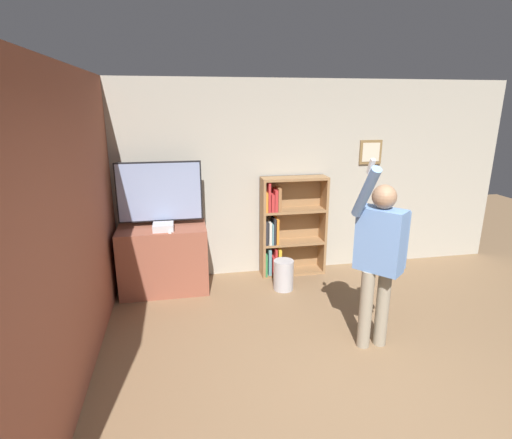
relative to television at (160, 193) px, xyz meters
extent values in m
plane|color=#846647|center=(1.70, -2.87, -1.29)|extent=(14.00, 14.00, 0.00)
cube|color=#B2AD9E|center=(1.70, 0.32, 0.06)|extent=(6.63, 0.06, 2.70)
cube|color=olive|center=(2.96, 0.27, 0.42)|extent=(0.33, 0.02, 0.34)
cube|color=beige|center=(2.96, 0.26, 0.42)|extent=(0.26, 0.01, 0.27)
cube|color=#93513D|center=(-0.65, -1.29, 0.06)|extent=(0.06, 4.76, 2.70)
cube|color=#93513D|center=(0.00, -0.07, -0.86)|extent=(1.11, 0.64, 0.86)
cylinder|color=black|center=(0.00, 0.00, -0.41)|extent=(0.22, 0.22, 0.03)
cylinder|color=black|center=(0.00, 0.00, -0.37)|extent=(0.06, 0.06, 0.05)
cube|color=black|center=(0.00, 0.00, 0.02)|extent=(1.06, 0.04, 0.76)
cube|color=#8C9EC6|center=(0.00, -0.02, 0.02)|extent=(1.02, 0.01, 0.73)
cube|color=silver|center=(0.03, -0.20, -0.38)|extent=(0.25, 0.24, 0.08)
cube|color=white|center=(0.12, -0.30, -0.41)|extent=(0.05, 0.14, 0.02)
cube|color=#997047|center=(1.36, 0.13, -0.58)|extent=(0.04, 0.28, 1.41)
cube|color=#997047|center=(2.24, 0.13, -0.58)|extent=(0.04, 0.28, 1.41)
cube|color=#997047|center=(1.80, 0.26, -0.58)|extent=(0.92, 0.01, 1.41)
cube|color=#997047|center=(1.80, 0.13, -1.27)|extent=(0.85, 0.28, 0.04)
cube|color=#997047|center=(1.80, 0.13, -0.82)|extent=(0.85, 0.28, 0.04)
cube|color=#997047|center=(1.80, 0.13, -0.35)|extent=(0.85, 0.28, 0.04)
cube|color=#997047|center=(1.80, 0.13, 0.10)|extent=(0.85, 0.28, 0.04)
cube|color=#338447|center=(1.39, 0.12, -1.10)|extent=(0.03, 0.26, 0.33)
cube|color=#5B8E99|center=(1.44, 0.11, -1.07)|extent=(0.04, 0.24, 0.40)
cube|color=red|center=(1.49, 0.12, -1.13)|extent=(0.03, 0.26, 0.29)
cube|color=red|center=(1.53, 0.11, -1.07)|extent=(0.03, 0.24, 0.39)
cube|color=gold|center=(1.58, 0.10, -1.08)|extent=(0.04, 0.22, 0.39)
cube|color=#232328|center=(1.39, 0.11, -0.64)|extent=(0.04, 0.24, 0.33)
cube|color=beige|center=(1.44, 0.10, -0.64)|extent=(0.04, 0.23, 0.32)
cube|color=#5B8E99|center=(1.48, 0.09, -0.65)|extent=(0.02, 0.20, 0.30)
cube|color=#232328|center=(1.51, 0.09, -0.61)|extent=(0.03, 0.20, 0.37)
cube|color=orange|center=(1.54, 0.11, -0.62)|extent=(0.03, 0.25, 0.36)
cube|color=orange|center=(1.39, 0.09, -0.19)|extent=(0.03, 0.21, 0.27)
cube|color=red|center=(1.42, 0.09, -0.13)|extent=(0.03, 0.20, 0.40)
cube|color=red|center=(1.47, 0.11, -0.21)|extent=(0.04, 0.25, 0.24)
cube|color=red|center=(1.52, 0.12, -0.18)|extent=(0.04, 0.26, 0.30)
cube|color=#99663D|center=(1.57, 0.10, -0.17)|extent=(0.04, 0.23, 0.32)
cylinder|color=gray|center=(2.01, -1.77, -0.88)|extent=(0.13, 0.13, 0.82)
cylinder|color=gray|center=(2.19, -1.77, -0.88)|extent=(0.13, 0.13, 0.82)
cube|color=#6B93D1|center=(2.10, -1.77, -0.16)|extent=(0.45, 0.47, 0.62)
sphere|color=#9E7556|center=(2.10, -1.77, 0.27)|extent=(0.23, 0.23, 0.23)
cylinder|color=#6B93D1|center=(2.34, -1.77, -0.17)|extent=(0.09, 0.09, 0.57)
cylinder|color=#6B93D1|center=(1.85, -1.89, 0.34)|extent=(0.09, 0.40, 0.52)
cube|color=white|center=(1.85, -1.95, 0.58)|extent=(0.04, 0.09, 0.14)
cylinder|color=#B7B7BC|center=(1.54, -0.37, -1.09)|extent=(0.27, 0.27, 0.40)
camera|label=1|loc=(0.27, -5.06, 1.09)|focal=28.00mm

